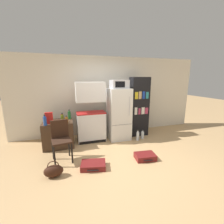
{
  "coord_description": "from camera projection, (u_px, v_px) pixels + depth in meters",
  "views": [
    {
      "loc": [
        -1.22,
        -2.91,
        1.86
      ],
      "look_at": [
        -0.08,
        0.85,
        0.97
      ],
      "focal_mm": 24.0,
      "sensor_mm": 36.0,
      "label": 1
    }
  ],
  "objects": [
    {
      "name": "ground_plane",
      "position": [
        126.0,
        160.0,
        3.47
      ],
      "size": [
        24.0,
        24.0,
        0.0
      ],
      "primitive_type": "plane",
      "color": "tan"
    },
    {
      "name": "wall_back",
      "position": [
        110.0,
        96.0,
        5.12
      ],
      "size": [
        6.4,
        0.1,
        2.55
      ],
      "color": "silver",
      "rests_on": "ground_plane"
    },
    {
      "name": "side_table",
      "position": [
        59.0,
        134.0,
        4.16
      ],
      "size": [
        0.79,
        0.66,
        0.71
      ],
      "color": "#422D1E",
      "rests_on": "ground_plane"
    },
    {
      "name": "kitchen_hutch",
      "position": [
        91.0,
        115.0,
        4.42
      ],
      "size": [
        0.84,
        0.46,
        1.76
      ],
      "color": "white",
      "rests_on": "ground_plane"
    },
    {
      "name": "refrigerator",
      "position": [
        119.0,
        114.0,
        4.6
      ],
      "size": [
        0.65,
        0.62,
        1.57
      ],
      "color": "silver",
      "rests_on": "ground_plane"
    },
    {
      "name": "microwave",
      "position": [
        119.0,
        84.0,
        4.39
      ],
      "size": [
        0.5,
        0.42,
        0.25
      ],
      "color": "#B7B7BC",
      "rests_on": "refrigerator"
    },
    {
      "name": "bookshelf",
      "position": [
        139.0,
        107.0,
        4.88
      ],
      "size": [
        0.59,
        0.36,
        1.9
      ],
      "color": "black",
      "rests_on": "ground_plane"
    },
    {
      "name": "bottle_amber_beer",
      "position": [
        67.0,
        120.0,
        3.9
      ],
      "size": [
        0.08,
        0.08,
        0.2
      ],
      "color": "brown",
      "rests_on": "side_table"
    },
    {
      "name": "bottle_blue_soda",
      "position": [
        45.0,
        121.0,
        3.72
      ],
      "size": [
        0.08,
        0.08,
        0.28
      ],
      "color": "#1E47A3",
      "rests_on": "side_table"
    },
    {
      "name": "bottle_green_tall",
      "position": [
        69.0,
        115.0,
        4.3
      ],
      "size": [
        0.08,
        0.08,
        0.28
      ],
      "color": "#1E6028",
      "rests_on": "side_table"
    },
    {
      "name": "bottle_milk_white",
      "position": [
        50.0,
        117.0,
        4.18
      ],
      "size": [
        0.08,
        0.08,
        0.22
      ],
      "color": "white",
      "rests_on": "side_table"
    },
    {
      "name": "bottle_ketchup_red",
      "position": [
        62.0,
        117.0,
        4.27
      ],
      "size": [
        0.08,
        0.08,
        0.19
      ],
      "color": "#AD1914",
      "rests_on": "side_table"
    },
    {
      "name": "bottle_olive_oil",
      "position": [
        62.0,
        118.0,
        4.01
      ],
      "size": [
        0.08,
        0.08,
        0.24
      ],
      "color": "#566619",
      "rests_on": "side_table"
    },
    {
      "name": "cereal_box",
      "position": [
        49.0,
        118.0,
        3.85
      ],
      "size": [
        0.19,
        0.07,
        0.3
      ],
      "color": "red",
      "rests_on": "side_table"
    },
    {
      "name": "chair",
      "position": [
        61.0,
        137.0,
        3.39
      ],
      "size": [
        0.46,
        0.46,
        0.94
      ],
      "rotation": [
        0.0,
        0.0,
        0.16
      ],
      "color": "black",
      "rests_on": "ground_plane"
    },
    {
      "name": "suitcase_large_flat",
      "position": [
        93.0,
        165.0,
        3.18
      ],
      "size": [
        0.58,
        0.45,
        0.12
      ],
      "rotation": [
        0.0,
        0.0,
        -0.22
      ],
      "color": "maroon",
      "rests_on": "ground_plane"
    },
    {
      "name": "suitcase_small_flat",
      "position": [
        145.0,
        156.0,
        3.52
      ],
      "size": [
        0.5,
        0.39,
        0.13
      ],
      "rotation": [
        0.0,
        0.0,
        -0.11
      ],
      "color": "maroon",
      "rests_on": "ground_plane"
    },
    {
      "name": "handbag",
      "position": [
        54.0,
        171.0,
        2.87
      ],
      "size": [
        0.36,
        0.2,
        0.33
      ],
      "color": "#33190F",
      "rests_on": "ground_plane"
    },
    {
      "name": "water_bottle_front",
      "position": [
        143.0,
        135.0,
        4.7
      ],
      "size": [
        0.1,
        0.1,
        0.29
      ],
      "color": "silver",
      "rests_on": "ground_plane"
    },
    {
      "name": "water_bottle_middle",
      "position": [
        138.0,
        136.0,
        4.56
      ],
      "size": [
        0.09,
        0.09,
        0.34
      ],
      "color": "silver",
      "rests_on": "ground_plane"
    }
  ]
}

